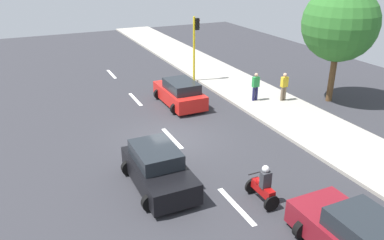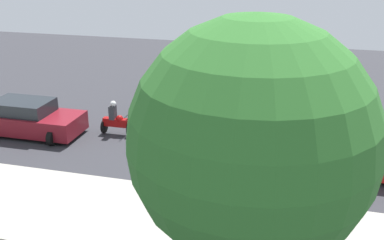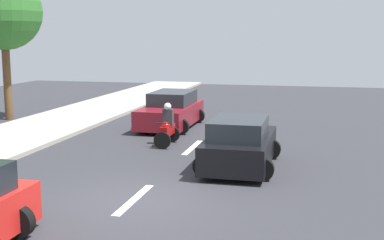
% 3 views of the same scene
% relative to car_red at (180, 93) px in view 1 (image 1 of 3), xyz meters
% --- Properties ---
extents(ground_plane, '(40.00, 60.00, 0.10)m').
position_rel_car_red_xyz_m(ground_plane, '(-2.15, -4.04, -0.76)').
color(ground_plane, '#2D2D33').
extents(sidewalk, '(4.00, 60.00, 0.15)m').
position_rel_car_red_xyz_m(sidewalk, '(4.85, -4.04, -0.64)').
color(sidewalk, '#9E998E').
rests_on(sidewalk, ground).
extents(lane_stripe_north, '(0.20, 2.40, 0.01)m').
position_rel_car_red_xyz_m(lane_stripe_north, '(-2.15, -10.04, -0.70)').
color(lane_stripe_north, white).
rests_on(lane_stripe_north, ground).
extents(lane_stripe_mid, '(0.20, 2.40, 0.01)m').
position_rel_car_red_xyz_m(lane_stripe_mid, '(-2.15, -4.04, -0.70)').
color(lane_stripe_mid, white).
rests_on(lane_stripe_mid, ground).
extents(lane_stripe_south, '(0.20, 2.40, 0.01)m').
position_rel_car_red_xyz_m(lane_stripe_south, '(-2.15, 1.96, -0.70)').
color(lane_stripe_south, white).
rests_on(lane_stripe_south, ground).
extents(lane_stripe_far_south, '(0.20, 2.40, 0.01)m').
position_rel_car_red_xyz_m(lane_stripe_far_south, '(-2.15, 7.96, -0.70)').
color(lane_stripe_far_south, white).
rests_on(lane_stripe_far_south, ground).
extents(car_red, '(2.23, 4.10, 1.52)m').
position_rel_car_red_xyz_m(car_red, '(0.00, 0.00, 0.00)').
color(car_red, red).
rests_on(car_red, ground).
extents(car_black, '(2.24, 3.92, 1.52)m').
position_rel_car_red_xyz_m(car_black, '(-4.17, -7.61, -0.00)').
color(car_black, black).
rests_on(car_black, ground).
extents(motorcycle, '(0.60, 1.30, 1.53)m').
position_rel_car_red_xyz_m(motorcycle, '(-1.19, -10.20, -0.07)').
color(motorcycle, black).
rests_on(motorcycle, ground).
extents(pedestrian_near_signal, '(0.40, 0.24, 1.69)m').
position_rel_car_red_xyz_m(pedestrian_near_signal, '(5.75, -2.30, 0.35)').
color(pedestrian_near_signal, '#72604C').
rests_on(pedestrian_near_signal, sidewalk).
extents(pedestrian_by_tree, '(0.40, 0.24, 1.69)m').
position_rel_car_red_xyz_m(pedestrian_by_tree, '(4.22, -1.58, 0.35)').
color(pedestrian_by_tree, '#1E1E4C').
rests_on(pedestrian_by_tree, sidewalk).
extents(traffic_light_corner, '(0.49, 0.24, 4.50)m').
position_rel_car_red_xyz_m(traffic_light_corner, '(2.69, 3.56, 2.22)').
color(traffic_light_corner, yellow).
rests_on(traffic_light_corner, ground).
extents(street_tree_center, '(4.28, 4.28, 6.77)m').
position_rel_car_red_xyz_m(street_tree_center, '(8.51, -3.21, 3.90)').
color(street_tree_center, brown).
rests_on(street_tree_center, ground).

